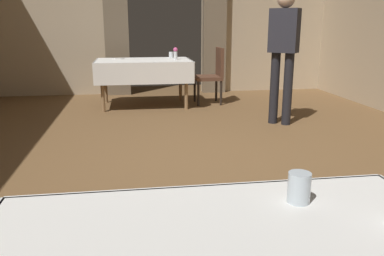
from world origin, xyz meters
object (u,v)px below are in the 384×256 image
Objects in this scene: glass_mid_b at (171,55)px; plate_mid_c at (119,59)px; chair_mid_right at (213,73)px; person_waiter_by_doorway at (283,47)px; dining_table_mid at (144,66)px; flower_vase_mid at (175,53)px; glass_near_b at (299,188)px.

glass_mid_b is 0.49× the size of plate_mid_c.
person_waiter_by_doorway is (0.61, -1.53, 0.51)m from chair_mid_right.
dining_table_mid is 15.14× the size of glass_mid_b.
flower_vase_mid is at bearing -3.47° from dining_table_mid.
glass_near_b is 5.32m from flower_vase_mid.
glass_mid_b is 0.06× the size of person_waiter_by_doorway.
dining_table_mid is at bearing 139.74° from person_waiter_by_doorway.
flower_vase_mid is 0.11× the size of person_waiter_by_doorway.
chair_mid_right is at bearing -23.05° from glass_mid_b.
plate_mid_c is at bearing 97.38° from glass_near_b.
dining_table_mid is at bearing -177.84° from chair_mid_right.
dining_table_mid is 1.15m from chair_mid_right.
glass_near_b is 4.12m from person_waiter_by_doorway.
glass_mid_b is at bearing 34.70° from dining_table_mid.
chair_mid_right reaches higher than glass_mid_b.
chair_mid_right is 9.23× the size of glass_near_b.
flower_vase_mid is 1.93× the size of glass_mid_b.
glass_near_b is (-0.81, -5.39, 0.29)m from chair_mid_right.
chair_mid_right is (1.14, 0.04, -0.14)m from dining_table_mid.
glass_near_b is at bearing -98.59° from chair_mid_right.
chair_mid_right is 4.58× the size of plate_mid_c.
glass_mid_b is (-0.67, 0.29, 0.28)m from chair_mid_right.
glass_near_b is 1.00× the size of glass_mid_b.
plate_mid_c is at bearing 163.62° from flower_vase_mid.
dining_table_mid is 1.63× the size of chair_mid_right.
dining_table_mid is 2.33m from person_waiter_by_doorway.
plate_mid_c is at bearing 149.07° from dining_table_mid.
person_waiter_by_doorway is at bearing -49.55° from flower_vase_mid.
dining_table_mid is at bearing 93.52° from glass_near_b.
glass_mid_b reaches higher than dining_table_mid.
plate_mid_c is 2.77m from person_waiter_by_doorway.
flower_vase_mid is 0.37m from glass_mid_b.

